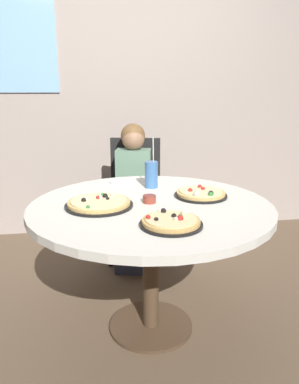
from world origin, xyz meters
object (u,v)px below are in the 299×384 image
(pizza_veggie, at_px, (99,203))
(chair_wooden, at_px, (135,192))
(pizza_pepperoni, at_px, (201,194))
(plate_small, at_px, (123,181))
(dining_table, at_px, (151,220))
(diner_child, at_px, (133,204))
(sauce_bowl, at_px, (149,199))
(pizza_cheese, at_px, (171,222))
(soda_cup, at_px, (151,174))

(pizza_veggie, bearing_deg, chair_wooden, 74.35)
(pizza_pepperoni, xyz_separation_m, plate_small, (-0.41, 0.40, -0.01))
(dining_table, bearing_deg, diner_child, 90.98)
(diner_child, relative_size, sauce_bowl, 15.46)
(pizza_cheese, height_order, pizza_pepperoni, same)
(chair_wooden, height_order, pizza_cheese, chair_wooden)
(pizza_cheese, height_order, plate_small, pizza_cheese)
(plate_small, bearing_deg, pizza_pepperoni, -44.15)
(pizza_pepperoni, bearing_deg, pizza_cheese, -120.96)
(pizza_cheese, relative_size, soda_cup, 0.92)
(soda_cup, xyz_separation_m, sauce_bowl, (-0.06, -0.31, -0.06))
(diner_child, height_order, pizza_pepperoni, diner_child)
(chair_wooden, height_order, pizza_veggie, chair_wooden)
(diner_child, distance_m, soda_cup, 0.62)
(diner_child, relative_size, pizza_veggie, 3.08)
(soda_cup, relative_size, plate_small, 1.71)
(pizza_veggie, bearing_deg, plate_small, 72.18)
(chair_wooden, xyz_separation_m, plate_small, (-0.13, -0.53, 0.22))
(dining_table, distance_m, diner_child, 0.86)
(dining_table, relative_size, soda_cup, 4.17)
(pizza_veggie, bearing_deg, diner_child, 73.22)
(pizza_pepperoni, height_order, sauce_bowl, pizza_pepperoni)
(chair_wooden, bearing_deg, diner_child, -100.11)
(pizza_veggie, distance_m, soda_cup, 0.47)
(diner_child, height_order, pizza_cheese, diner_child)
(pizza_veggie, xyz_separation_m, soda_cup, (0.32, 0.34, 0.06))
(chair_wooden, relative_size, pizza_cheese, 3.35)
(sauce_bowl, bearing_deg, soda_cup, 79.78)
(dining_table, height_order, plate_small, plate_small)
(soda_cup, bearing_deg, pizza_cheese, -90.71)
(pizza_cheese, distance_m, pizza_pepperoni, 0.49)
(chair_wooden, bearing_deg, plate_small, -103.59)
(pizza_veggie, xyz_separation_m, pizza_pepperoni, (0.57, 0.10, 0.00))
(dining_table, distance_m, plate_small, 0.51)
(chair_wooden, relative_size, pizza_veggie, 2.71)
(diner_child, bearing_deg, chair_wooden, 79.89)
(sauce_bowl, bearing_deg, pizza_pepperoni, 13.42)
(chair_wooden, height_order, sauce_bowl, chair_wooden)
(pizza_veggie, xyz_separation_m, sauce_bowl, (0.27, 0.03, 0.00))
(pizza_cheese, bearing_deg, dining_table, 97.29)
(pizza_cheese, bearing_deg, pizza_veggie, 134.12)
(pizza_pepperoni, xyz_separation_m, soda_cup, (-0.25, 0.24, 0.06))
(sauce_bowl, bearing_deg, pizza_veggie, -173.97)
(chair_wooden, distance_m, pizza_pepperoni, 1.00)
(diner_child, height_order, soda_cup, diner_child)
(dining_table, height_order, pizza_pepperoni, pizza_pepperoni)
(dining_table, xyz_separation_m, plate_small, (-0.11, 0.49, 0.10))
(dining_table, distance_m, sauce_bowl, 0.11)
(chair_wooden, relative_size, plate_small, 5.28)
(pizza_cheese, bearing_deg, chair_wooden, 91.06)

